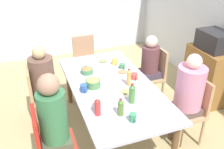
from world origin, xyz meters
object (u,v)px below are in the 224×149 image
object	(u,v)px
person_0	(149,64)
bowl_1	(93,83)
bottle_2	(121,107)
cup_1	(133,118)
chair_3	(192,107)
bottle_1	(98,107)
person_3	(188,92)
plate_1	(103,62)
chair_4	(49,142)
cup_3	(134,76)
microwave	(215,41)
cup_0	(115,62)
person_4	(55,121)
plate_2	(122,72)
chair_1	(85,59)
cup_2	(84,88)
cup_6	(98,104)
person_2	(44,79)
bottle_3	(132,94)
bottle_0	(129,78)
chair_2	(39,93)
plate_0	(126,92)
side_cabinet	(207,75)
chair_0	(154,72)
dining_table	(112,90)
bowl_0	(87,70)
cup_4	(122,66)
cup_5	(88,66)

from	to	relation	value
person_0	bowl_1	distance (m)	1.13
bottle_2	cup_1	bearing A→B (deg)	29.70
chair_3	bottle_1	world-z (taller)	bottle_1
person_3	plate_1	distance (m)	1.34
chair_4	cup_3	distance (m)	1.35
cup_1	microwave	world-z (taller)	microwave
chair_3	cup_0	xyz separation A→B (m)	(-1.03, -0.64, 0.27)
chair_3	person_4	world-z (taller)	person_4
plate_2	cup_3	size ratio (longest dim) A/B	1.74
chair_1	microwave	size ratio (longest dim) A/B	1.88
cup_2	microwave	world-z (taller)	microwave
cup_0	chair_3	bearing A→B (deg)	31.93
cup_6	bottle_2	bearing A→B (deg)	41.58
person_4	cup_6	distance (m)	0.49
person_2	plate_2	world-z (taller)	person_2
chair_3	cup_2	xyz separation A→B (m)	(-0.46, -1.26, 0.28)
chair_4	bottle_3	bearing A→B (deg)	93.61
cup_1	bottle_0	distance (m)	0.71
chair_2	bottle_3	world-z (taller)	bottle_3
chair_1	cup_3	size ratio (longest dim) A/B	7.24
plate_1	bottle_0	distance (m)	0.74
cup_1	cup_6	xyz separation A→B (m)	(-0.35, -0.26, -0.00)
bottle_1	plate_0	bearing A→B (deg)	122.66
bottle_1	side_cabinet	bearing A→B (deg)	109.41
person_4	person_3	bearing A→B (deg)	90.00
chair_2	cup_0	size ratio (longest dim) A/B	7.29
bottle_1	microwave	xyz separation A→B (m)	(-0.72, 2.05, 0.20)
bottle_2	cup_6	bearing A→B (deg)	-138.42
plate_0	cup_6	distance (m)	0.43
chair_4	plate_1	distance (m)	1.52
chair_0	bottle_1	xyz separation A→B (m)	(1.01, -1.23, 0.33)
dining_table	chair_3	bearing A→B (deg)	60.83
cup_6	bottle_1	xyz separation A→B (m)	(0.12, -0.04, 0.06)
plate_0	cup_0	xyz separation A→B (m)	(-0.77, 0.15, 0.03)
bottle_0	dining_table	bearing A→B (deg)	-110.01
person_2	bottle_1	size ratio (longest dim) A/B	5.61
bowl_0	microwave	distance (m)	1.94
cup_4	dining_table	bearing A→B (deg)	-38.25
plate_2	bottle_0	distance (m)	0.33
person_0	chair_2	distance (m)	1.68
cup_2	cup_3	xyz separation A→B (m)	(-0.07, 0.70, -0.01)
cup_0	cup_3	distance (m)	0.50
person_4	bottle_0	xyz separation A→B (m)	(-0.42, 0.99, 0.08)
cup_4	side_cabinet	size ratio (longest dim) A/B	0.13
person_0	cup_2	world-z (taller)	person_0
cup_1	bottle_1	size ratio (longest dim) A/B	0.52
cup_3	bottle_3	world-z (taller)	bottle_3
cup_0	cup_1	world-z (taller)	same
chair_3	cup_5	size ratio (longest dim) A/B	7.65
chair_2	plate_0	world-z (taller)	chair_2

